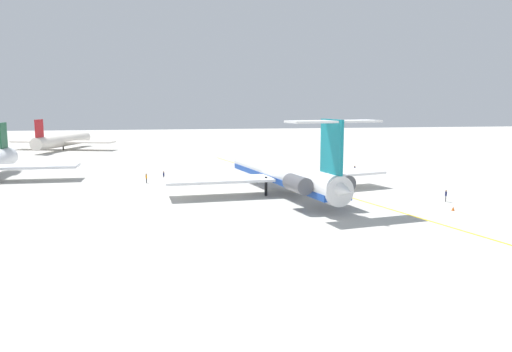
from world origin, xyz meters
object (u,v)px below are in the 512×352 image
object	(u,v)px
ground_crew_near_nose	(355,169)
ground_crew_portside	(446,194)
ground_crew_starboard	(146,177)
safety_cone_nose	(321,171)
safety_cone_wingtip	(453,209)
ground_crew_near_tail	(164,175)
airliner_far_right	(64,140)
main_jetliner	(285,173)

from	to	relation	value
ground_crew_near_nose	ground_crew_portside	size ratio (longest dim) A/B	1.02
ground_crew_starboard	safety_cone_nose	distance (m)	35.02
safety_cone_nose	ground_crew_near_nose	bearing A→B (deg)	-128.70
ground_crew_portside	safety_cone_wingtip	distance (m)	6.13
ground_crew_near_tail	airliner_far_right	bearing A→B (deg)	100.37
ground_crew_near_nose	ground_crew_near_tail	size ratio (longest dim) A/B	1.02
safety_cone_nose	safety_cone_wingtip	size ratio (longest dim) A/B	1.00
airliner_far_right	ground_crew_near_tail	size ratio (longest dim) A/B	18.07
airliner_far_right	safety_cone_wingtip	size ratio (longest dim) A/B	56.13
safety_cone_nose	ground_crew_near_tail	bearing A→B (deg)	100.58
main_jetliner	ground_crew_near_tail	distance (m)	25.05
ground_crew_portside	safety_cone_wingtip	size ratio (longest dim) A/B	3.10
ground_crew_near_tail	safety_cone_nose	size ratio (longest dim) A/B	3.11
ground_crew_near_nose	ground_crew_starboard	distance (m)	39.61
airliner_far_right	ground_crew_near_tail	xyz separation A→B (m)	(-66.91, -29.45, -1.67)
airliner_far_right	safety_cone_wingtip	distance (m)	119.39
airliner_far_right	ground_crew_starboard	bearing A→B (deg)	-142.53
main_jetliner	ground_crew_starboard	world-z (taller)	main_jetliner
ground_crew_portside	safety_cone_nose	distance (m)	33.45
main_jetliner	airliner_far_right	xyz separation A→B (m)	(84.03, 47.61, -0.47)
ground_crew_portside	ground_crew_starboard	size ratio (longest dim) A/B	1.01
ground_crew_near_tail	ground_crew_portside	bearing A→B (deg)	-47.58
airliner_far_right	ground_crew_portside	size ratio (longest dim) A/B	18.09
airliner_far_right	safety_cone_wingtip	bearing A→B (deg)	-129.66
main_jetliner	ground_crew_near_nose	distance (m)	26.20
main_jetliner	ground_crew_starboard	bearing A→B (deg)	44.59
main_jetliner	ground_crew_near_nose	xyz separation A→B (m)	(18.62, -18.32, -2.12)
airliner_far_right	safety_cone_nose	world-z (taller)	airliner_far_right
ground_crew_portside	ground_crew_starboard	world-z (taller)	ground_crew_portside
ground_crew_near_nose	ground_crew_starboard	bearing A→B (deg)	-15.29
ground_crew_starboard	safety_cone_nose	world-z (taller)	ground_crew_starboard
main_jetliner	safety_cone_wingtip	world-z (taller)	main_jetliner
ground_crew_near_tail	ground_crew_starboard	distance (m)	3.77
airliner_far_right	main_jetliner	bearing A→B (deg)	-133.93
ground_crew_near_nose	ground_crew_near_tail	bearing A→B (deg)	-18.52
ground_crew_portside	ground_crew_starboard	xyz separation A→B (m)	(24.28, 42.15, -0.01)
airliner_far_right	ground_crew_portside	distance (m)	116.05
ground_crew_starboard	safety_cone_wingtip	bearing A→B (deg)	165.69
ground_crew_near_tail	safety_cone_nose	distance (m)	31.65
ground_crew_near_tail	safety_cone_nose	bearing A→B (deg)	-2.81
ground_crew_near_tail	safety_cone_wingtip	xyz separation A→B (m)	(-32.28, -36.94, -0.81)
airliner_far_right	ground_crew_near_nose	world-z (taller)	airliner_far_right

